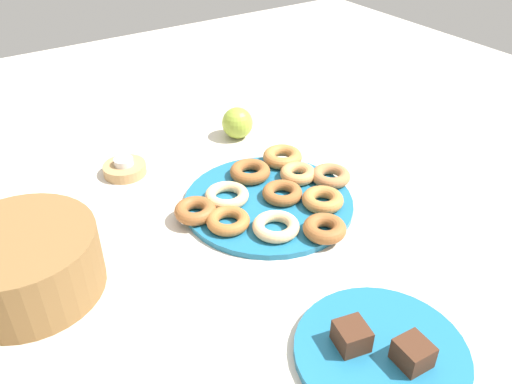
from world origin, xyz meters
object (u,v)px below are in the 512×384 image
at_px(donut_1, 298,174).
at_px(tealight, 124,162).
at_px(donut_7, 228,221).
at_px(donut_6, 250,172).
at_px(donut_8, 282,193).
at_px(donut_9, 195,211).
at_px(basket, 24,263).
at_px(apple, 237,123).
at_px(donut_4, 282,157).
at_px(cake_plate, 381,353).
at_px(candle_holder, 125,169).
at_px(donut_0, 227,195).
at_px(brownie_near, 413,353).
at_px(donut_2, 276,226).
at_px(donut_10, 331,176).
at_px(donut_plate, 268,202).
at_px(donut_5, 325,228).
at_px(brownie_far, 352,336).
at_px(donut_3, 323,200).

xyz_separation_m(donut_1, tealight, (0.24, 0.30, 0.01)).
relative_size(donut_7, tealight, 1.95).
relative_size(donut_6, donut_8, 1.07).
height_order(donut_9, tealight, same).
distance_m(basket, apple, 0.63).
height_order(donut_4, cake_plate, donut_4).
xyz_separation_m(donut_4, candle_holder, (0.17, 0.31, -0.01)).
distance_m(donut_0, tealight, 0.26).
bearing_deg(brownie_near, donut_9, 10.87).
height_order(donut_2, donut_10, donut_10).
distance_m(donut_8, donut_9, 0.18).
distance_m(donut_1, donut_8, 0.08).
height_order(donut_4, basket, basket).
height_order(donut_4, apple, apple).
relative_size(cake_plate, brownie_near, 5.45).
bearing_deg(donut_10, donut_0, 75.01).
bearing_deg(donut_1, basket, 91.27).
bearing_deg(donut_8, candle_holder, 38.67).
xyz_separation_m(donut_2, tealight, (0.37, 0.15, 0.01)).
xyz_separation_m(donut_0, donut_6, (0.05, -0.09, 0.00)).
bearing_deg(donut_10, basket, 86.98).
bearing_deg(donut_2, brownie_near, 177.98).
bearing_deg(candle_holder, basket, 133.82).
height_order(donut_plate, donut_5, donut_5).
bearing_deg(donut_10, candle_holder, 50.62).
distance_m(donut_plate, donut_0, 0.09).
distance_m(donut_0, donut_8, 0.11).
bearing_deg(apple, donut_plate, 160.32).
bearing_deg(donut_9, brownie_far, -174.32).
distance_m(donut_4, cake_plate, 0.54).
xyz_separation_m(donut_3, candle_holder, (0.35, 0.28, -0.01)).
height_order(donut_1, cake_plate, donut_1).
xyz_separation_m(donut_5, candle_holder, (0.42, 0.22, -0.01)).
height_order(donut_plate, candle_holder, candle_holder).
bearing_deg(donut_0, donut_5, -154.22).
height_order(brownie_far, candle_holder, brownie_far).
xyz_separation_m(donut_1, brownie_far, (-0.40, 0.21, 0.01)).
relative_size(donut_1, basket, 0.32).
xyz_separation_m(donut_0, donut_2, (-0.14, -0.02, 0.00)).
relative_size(donut_9, cake_plate, 0.32).
height_order(donut_8, brownie_far, brownie_far).
bearing_deg(donut_2, tealight, 22.59).
distance_m(donut_0, brownie_far, 0.42).
height_order(donut_9, basket, basket).
distance_m(donut_10, brownie_near, 0.48).
bearing_deg(donut_4, brownie_far, 155.18).
height_order(cake_plate, basket, basket).
relative_size(donut_8, apple, 1.06).
bearing_deg(candle_holder, donut_2, -157.41).
xyz_separation_m(donut_9, apple, (0.25, -0.25, 0.01)).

